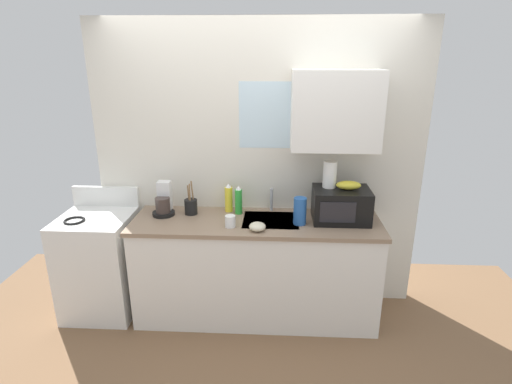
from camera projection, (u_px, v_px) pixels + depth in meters
kitchen_wall_assembly at (270, 160)px, 3.51m from camera, size 2.83×0.42×2.50m
counter_unit at (256, 268)px, 3.50m from camera, size 2.06×0.63×0.90m
sink_faucet at (271, 200)px, 3.55m from camera, size 0.03×0.03×0.20m
stove_range at (100, 263)px, 3.58m from camera, size 0.60×0.60×1.08m
microwave at (341, 205)px, 3.33m from camera, size 0.46×0.35×0.27m
banana_bunch at (349, 185)px, 3.27m from camera, size 0.20×0.11×0.07m
paper_towel_roll at (330, 174)px, 3.30m from camera, size 0.11×0.11×0.22m
coffee_maker at (164, 202)px, 3.47m from camera, size 0.19×0.21×0.28m
dish_soap_bottle_green at (239, 200)px, 3.47m from camera, size 0.06×0.06×0.25m
dish_soap_bottle_yellow at (229, 198)px, 3.53m from camera, size 0.07×0.07×0.25m
cereal_canister at (300, 211)px, 3.26m from camera, size 0.10×0.10×0.22m
mug_white at (230, 221)px, 3.22m from camera, size 0.08×0.08×0.09m
utensil_crock at (191, 206)px, 3.48m from camera, size 0.11×0.11×0.30m
small_bowl at (257, 227)px, 3.16m from camera, size 0.13×0.13×0.06m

